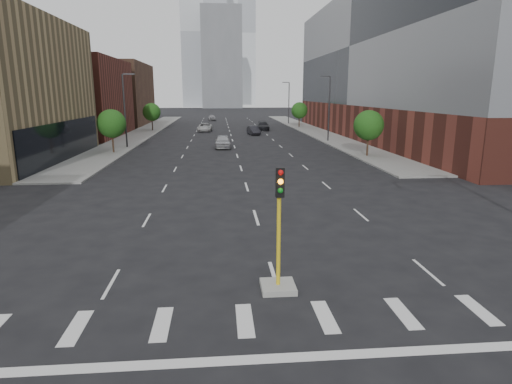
{
  "coord_description": "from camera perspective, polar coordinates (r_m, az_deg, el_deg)",
  "views": [
    {
      "loc": [
        -1.98,
        -4.82,
        6.78
      ],
      "look_at": [
        -0.39,
        13.51,
        2.5
      ],
      "focal_mm": 30.0,
      "sensor_mm": 36.0,
      "label": 1
    }
  ],
  "objects": [
    {
      "name": "sidewalk_left_far",
      "position": [
        80.16,
        -14.43,
        7.88
      ],
      "size": [
        5.0,
        92.0,
        0.15
      ],
      "primitive_type": "cube",
      "color": "gray",
      "rests_on": "ground"
    },
    {
      "name": "sidewalk_right_far",
      "position": [
        80.9,
        7.25,
        8.23
      ],
      "size": [
        5.0,
        92.0,
        0.15
      ],
      "primitive_type": "cube",
      "color": "gray",
      "rests_on": "ground"
    },
    {
      "name": "building_left_far_a",
      "position": [
        75.28,
        -25.3,
        11.27
      ],
      "size": [
        20.0,
        22.0,
        12.0
      ],
      "primitive_type": "cube",
      "color": "brown",
      "rests_on": "ground"
    },
    {
      "name": "building_left_far_b",
      "position": [
        100.12,
        -20.2,
        12.14
      ],
      "size": [
        20.0,
        24.0,
        13.0
      ],
      "primitive_type": "cube",
      "color": "brown",
      "rests_on": "ground"
    },
    {
      "name": "building_right_main",
      "position": [
        72.18,
        21.74,
        15.55
      ],
      "size": [
        24.0,
        70.0,
        22.0
      ],
      "color": "brown",
      "rests_on": "ground"
    },
    {
      "name": "tower_left",
      "position": [
        226.66,
        -6.87,
        20.15
      ],
      "size": [
        22.0,
        22.0,
        70.0
      ],
      "primitive_type": "cube",
      "color": "#B2B7BC",
      "rests_on": "ground"
    },
    {
      "name": "tower_right",
      "position": [
        267.16,
        -2.51,
        20.21
      ],
      "size": [
        20.0,
        20.0,
        80.0
      ],
      "primitive_type": "cube",
      "color": "#B2B7BC",
      "rests_on": "ground"
    },
    {
      "name": "tower_mid",
      "position": [
        205.39,
        -4.6,
        17.29
      ],
      "size": [
        18.0,
        18.0,
        44.0
      ],
      "primitive_type": "cube",
      "color": "slate",
      "rests_on": "ground"
    },
    {
      "name": "median_traffic_signal",
      "position": [
        15.08,
        3.01,
        -9.56
      ],
      "size": [
        1.2,
        1.2,
        4.4
      ],
      "color": "#999993",
      "rests_on": "ground"
    },
    {
      "name": "streetlight_right_a",
      "position": [
        61.79,
        9.65,
        11.27
      ],
      "size": [
        1.6,
        0.22,
        9.07
      ],
      "color": "#2D2D30",
      "rests_on": "ground"
    },
    {
      "name": "streetlight_right_b",
      "position": [
        96.07,
        4.35,
        11.99
      ],
      "size": [
        1.6,
        0.22,
        9.07
      ],
      "color": "#2D2D30",
      "rests_on": "ground"
    },
    {
      "name": "streetlight_left",
      "position": [
        56.02,
        -17.04,
        10.72
      ],
      "size": [
        1.6,
        0.22,
        9.07
      ],
      "color": "#2D2D30",
      "rests_on": "ground"
    },
    {
      "name": "tree_left_near",
      "position": [
        51.36,
        -18.7,
        8.63
      ],
      "size": [
        3.2,
        3.2,
        4.85
      ],
      "color": "#382619",
      "rests_on": "ground"
    },
    {
      "name": "tree_left_far",
      "position": [
        80.79,
        -13.74,
        10.32
      ],
      "size": [
        3.2,
        3.2,
        4.85
      ],
      "color": "#382619",
      "rests_on": "ground"
    },
    {
      "name": "tree_right_near",
      "position": [
        47.7,
        14.8,
        8.59
      ],
      "size": [
        3.2,
        3.2,
        4.85
      ],
      "color": "#382619",
      "rests_on": "ground"
    },
    {
      "name": "tree_right_far",
      "position": [
        86.37,
        5.81,
        10.77
      ],
      "size": [
        3.2,
        3.2,
        4.85
      ],
      "color": "#382619",
      "rests_on": "ground"
    },
    {
      "name": "car_near_left",
      "position": [
        54.18,
        -4.45,
        6.74
      ],
      "size": [
        1.99,
        4.85,
        1.65
      ],
      "primitive_type": "imported",
      "rotation": [
        0.0,
        0.0,
        -0.01
      ],
      "color": "#AFB0B4",
      "rests_on": "ground"
    },
    {
      "name": "car_mid_right",
      "position": [
        71.52,
        -0.34,
        8.21
      ],
      "size": [
        2.14,
        4.46,
        1.41
      ],
      "primitive_type": "imported",
      "rotation": [
        0.0,
        0.0,
        0.16
      ],
      "color": "#222228",
      "rests_on": "ground"
    },
    {
      "name": "car_far_left",
      "position": [
        78.27,
        -6.84,
        8.56
      ],
      "size": [
        2.67,
        5.36,
        1.46
      ],
      "primitive_type": "imported",
      "rotation": [
        0.0,
        0.0,
        -0.05
      ],
      "color": "#B9B9B9",
      "rests_on": "ground"
    },
    {
      "name": "car_deep_right",
      "position": [
        80.2,
        0.94,
        8.78
      ],
      "size": [
        2.38,
        5.36,
        1.53
      ],
      "primitive_type": "imported",
      "rotation": [
        0.0,
        0.0,
        -0.05
      ],
      "color": "black",
      "rests_on": "ground"
    },
    {
      "name": "car_distant",
      "position": [
        109.35,
        -5.9,
        9.84
      ],
      "size": [
        2.04,
        4.37,
        1.45
      ],
      "primitive_type": "imported",
      "rotation": [
        0.0,
        0.0,
        0.08
      ],
      "color": "#9D9CA1",
      "rests_on": "ground"
    }
  ]
}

